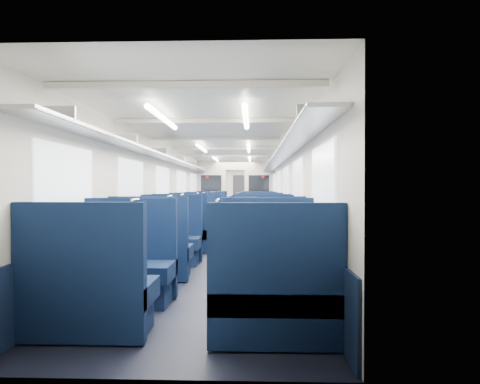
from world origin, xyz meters
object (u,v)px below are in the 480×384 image
Objects in this scene: seat_1 at (275,299)px; seat_4 at (151,253)px; seat_9 at (262,235)px; seat_8 at (181,234)px; seat_19 at (258,215)px; seat_12 at (197,223)px; bulkhead at (235,191)px; seat_14 at (202,220)px; seat_6 at (169,242)px; seat_11 at (261,228)px; seat_15 at (259,220)px; seat_0 at (88,295)px; seat_18 at (211,215)px; seat_5 at (266,253)px; seat_16 at (207,217)px; seat_13 at (260,224)px; seat_17 at (258,217)px; seat_10 at (191,228)px; seat_7 at (263,242)px; seat_2 at (126,270)px; seat_3 at (269,269)px.

seat_1 and seat_4 have the same top height.
seat_8 is at bearing 177.37° from seat_9.
seat_12 is at bearing -116.74° from seat_19.
seat_14 is at bearing -105.35° from bulkhead.
seat_9 is (1.66, 2.35, 0.00)m from seat_4.
seat_19 is (1.66, 6.86, 0.00)m from seat_6.
seat_11 is (1.66, 3.60, 0.00)m from seat_4.
seat_1 and seat_15 have the same top height.
seat_0 is at bearing 176.95° from seat_1.
seat_5 is at bearing -78.46° from seat_18.
seat_11 is 1.00× the size of seat_12.
seat_9 is 4.85m from seat_16.
seat_13 is 1.31m from seat_15.
seat_18 is at bearing 90.00° from seat_16.
seat_0 and seat_9 have the same top height.
seat_12 and seat_19 have the same top height.
seat_17 is at bearing -64.40° from bulkhead.
seat_4 is (-0.83, -8.79, -0.85)m from bulkhead.
bulkhead is at bearing 80.86° from seat_10.
seat_6 and seat_7 have the same top height.
seat_7 and seat_8 have the same top height.
seat_8 is 1.00× the size of seat_15.
seat_4 is (0.00, 1.13, 0.00)m from seat_2.
seat_18 is at bearing 174.84° from seat_19.
seat_2 and seat_12 have the same top height.
seat_15 and seat_16 have the same top height.
seat_0 is 1.00× the size of seat_3.
seat_13 is 1.00× the size of seat_14.
seat_15 is at bearing 90.00° from seat_5.
seat_0 is 4.64m from seat_8.
seat_17 is at bearing 76.77° from seat_4.
seat_10 is at bearing 105.62° from seat_1.
seat_1 is at bearing -90.00° from seat_15.
bulkhead reaches higher than seat_14.
seat_2 and seat_10 have the same top height.
seat_12 is at bearing 109.50° from seat_5.
seat_16 is at bearing 148.55° from seat_15.
seat_19 is (1.66, 8.08, 0.00)m from seat_4.
seat_0 is 4.85m from seat_9.
seat_19 is at bearing 78.39° from seat_4.
seat_2 is 1.00× the size of seat_10.
seat_0 and seat_6 have the same top height.
seat_2 is 1.00× the size of seat_4.
seat_12 is 1.00× the size of seat_16.
seat_8 is 3.34m from seat_14.
seat_17 is at bearing 74.14° from seat_6.
seat_5 is 7.00m from seat_16.
seat_11 is at bearing 90.00° from seat_3.
seat_10 is (0.00, 5.85, 0.00)m from seat_0.
seat_4 and seat_5 have the same top height.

